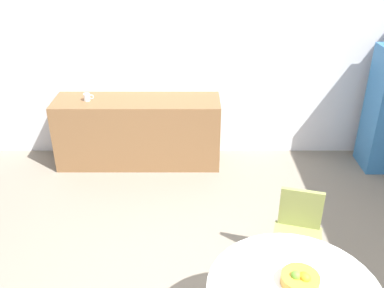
{
  "coord_description": "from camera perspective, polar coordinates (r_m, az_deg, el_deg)",
  "views": [
    {
      "loc": [
        -0.01,
        -2.41,
        2.91
      ],
      "look_at": [
        -0.02,
        1.34,
        0.95
      ],
      "focal_mm": 39.73,
      "sensor_mm": 36.0,
      "label": 1
    }
  ],
  "objects": [
    {
      "name": "chair_olive",
      "position": [
        3.96,
        14.3,
        -10.53
      ],
      "size": [
        0.52,
        0.52,
        0.83
      ],
      "color": "silver",
      "rests_on": "ground_plane"
    },
    {
      "name": "wall_back",
      "position": [
        5.64,
        0.29,
        11.03
      ],
      "size": [
        6.0,
        0.1,
        2.6
      ],
      "primitive_type": "cube",
      "color": "silver",
      "rests_on": "ground_plane"
    },
    {
      "name": "counter_block",
      "position": [
        5.67,
        -7.01,
        1.67
      ],
      "size": [
        2.13,
        0.6,
        0.9
      ],
      "primitive_type": "cube",
      "color": "brown",
      "rests_on": "ground_plane"
    },
    {
      "name": "fruit_bowl",
      "position": [
        3.07,
        14.49,
        -17.22
      ],
      "size": [
        0.26,
        0.26,
        0.11
      ],
      "color": "gold",
      "rests_on": "round_table"
    },
    {
      "name": "mug_white",
      "position": [
        5.56,
        -13.71,
        6.15
      ],
      "size": [
        0.13,
        0.08,
        0.09
      ],
      "color": "white",
      "rests_on": "counter_block"
    }
  ]
}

